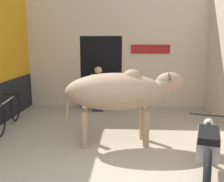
{
  "coord_description": "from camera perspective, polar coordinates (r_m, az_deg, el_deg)",
  "views": [
    {
      "loc": [
        0.34,
        -2.74,
        1.85
      ],
      "look_at": [
        0.04,
        2.12,
        0.94
      ],
      "focal_mm": 42.0,
      "sensor_mm": 36.0,
      "label": 1
    }
  ],
  "objects": [
    {
      "name": "plastic_stool",
      "position": [
        7.44,
        -6.13,
        -1.91
      ],
      "size": [
        0.34,
        0.34,
        0.45
      ],
      "color": "#2856B2",
      "rests_on": "ground_plane"
    },
    {
      "name": "shopkeeper_seated",
      "position": [
        7.13,
        -3.01,
        0.76
      ],
      "size": [
        0.41,
        0.33,
        1.2
      ],
      "color": "#282833",
      "rests_on": "ground_plane"
    },
    {
      "name": "bicycle",
      "position": [
        6.1,
        -21.65,
        -4.38
      ],
      "size": [
        0.44,
        1.76,
        0.69
      ],
      "color": "black",
      "rests_on": "ground_plane"
    },
    {
      "name": "motorcycle_near",
      "position": [
        3.9,
        20.09,
        -11.34
      ],
      "size": [
        0.75,
        1.91,
        0.77
      ],
      "color": "black",
      "rests_on": "ground_plane"
    },
    {
      "name": "wall_back_with_doorway",
      "position": [
        7.73,
        -0.17,
        7.57
      ],
      "size": [
        5.07,
        0.93,
        3.36
      ],
      "color": "beige",
      "rests_on": "ground_plane"
    },
    {
      "name": "cow",
      "position": [
        4.69,
        1.7,
        -0.14
      ],
      "size": [
        2.16,
        0.9,
        1.38
      ],
      "color": "tan",
      "rests_on": "ground_plane"
    }
  ]
}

